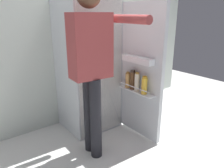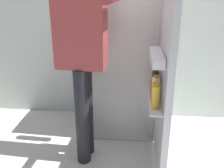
# 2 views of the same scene
# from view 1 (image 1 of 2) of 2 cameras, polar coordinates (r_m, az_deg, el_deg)

# --- Properties ---
(ground_plane) EXTENTS (6.89, 6.89, 0.00)m
(ground_plane) POSITION_cam_1_polar(r_m,az_deg,el_deg) (2.72, 0.59, -14.88)
(ground_plane) COLOR silver
(kitchen_wall) EXTENTS (4.40, 0.10, 2.65)m
(kitchen_wall) POSITION_cam_1_polar(r_m,az_deg,el_deg) (3.04, -10.31, 14.93)
(kitchen_wall) COLOR beige
(kitchen_wall) RESTS_ON ground_plane
(refrigerator) EXTENTS (0.71, 1.23, 1.66)m
(refrigerator) POSITION_cam_1_polar(r_m,az_deg,el_deg) (2.78, -5.28, 4.43)
(refrigerator) COLOR silver
(refrigerator) RESTS_ON ground_plane
(person) EXTENTS (0.54, 0.75, 1.75)m
(person) POSITION_cam_1_polar(r_m,az_deg,el_deg) (2.13, -5.42, 6.46)
(person) COLOR black
(person) RESTS_ON ground_plane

